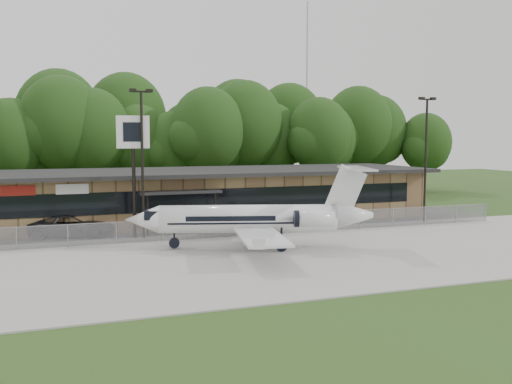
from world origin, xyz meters
name	(u,v)px	position (x,y,z in m)	size (l,w,h in m)	color
ground	(314,294)	(0.00, 0.00, 0.00)	(160.00, 160.00, 0.00)	#314D1B
apron	(254,258)	(0.00, 8.00, 0.04)	(64.00, 18.00, 0.08)	#9E9B93
parking_lot	(203,228)	(0.00, 19.50, 0.03)	(50.00, 9.00, 0.06)	#383835
terminal	(189,195)	(0.00, 23.94, 2.18)	(41.00, 11.65, 4.30)	olive
fence	(220,227)	(0.00, 15.00, 0.78)	(46.00, 0.04, 1.52)	gray
treeline	(151,133)	(0.00, 42.00, 7.50)	(72.00, 12.00, 15.00)	#1C3A12
radio_mast	(307,96)	(22.00, 48.00, 12.50)	(0.20, 0.20, 25.00)	gray
light_pole_mid	(142,152)	(-5.00, 16.50, 5.98)	(1.55, 0.30, 10.23)	black
light_pole_right	(426,150)	(18.00, 16.50, 5.98)	(1.55, 0.30, 10.23)	black
business_jet	(257,220)	(1.12, 10.51, 1.88)	(15.47, 13.88, 5.25)	silver
suv	(72,226)	(-9.56, 19.07, 0.81)	(2.68, 5.82, 1.62)	#323235
pole_sign	(133,145)	(-5.55, 16.79, 6.47)	(2.23, 0.50, 8.45)	black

